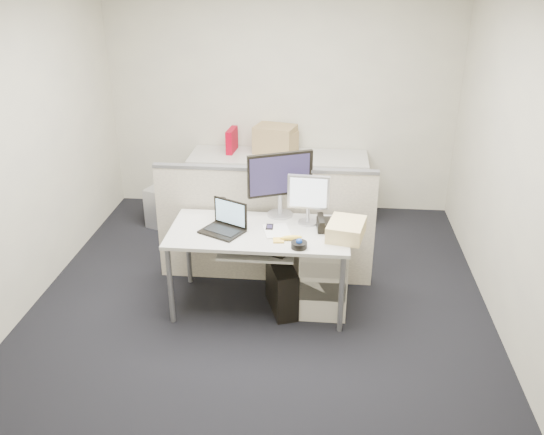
# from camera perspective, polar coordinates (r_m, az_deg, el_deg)

# --- Properties ---
(floor) EXTENTS (4.00, 4.50, 0.01)m
(floor) POSITION_cam_1_polar(r_m,az_deg,el_deg) (5.17, -1.22, -8.62)
(floor) COLOR black
(floor) RESTS_ON ground
(wall_back) EXTENTS (4.00, 0.02, 2.70)m
(wall_back) POSITION_cam_1_polar(r_m,az_deg,el_deg) (6.72, 0.92, 11.96)
(wall_back) COLOR beige
(wall_back) RESTS_ON ground
(wall_front) EXTENTS (4.00, 0.02, 2.70)m
(wall_front) POSITION_cam_1_polar(r_m,az_deg,el_deg) (2.58, -7.35, -10.79)
(wall_front) COLOR beige
(wall_front) RESTS_ON ground
(wall_left) EXTENTS (0.02, 4.50, 2.70)m
(wall_left) POSITION_cam_1_polar(r_m,az_deg,el_deg) (5.19, -24.00, 5.92)
(wall_left) COLOR beige
(wall_left) RESTS_ON ground
(wall_right) EXTENTS (0.02, 4.50, 2.70)m
(wall_right) POSITION_cam_1_polar(r_m,az_deg,el_deg) (4.77, 23.30, 4.52)
(wall_right) COLOR beige
(wall_right) RESTS_ON ground
(desk) EXTENTS (1.50, 0.75, 0.73)m
(desk) POSITION_cam_1_polar(r_m,az_deg,el_deg) (4.83, -1.30, -1.98)
(desk) COLOR #B0AEA5
(desk) RESTS_ON floor
(keyboard_tray) EXTENTS (0.62, 0.32, 0.02)m
(keyboard_tray) POSITION_cam_1_polar(r_m,az_deg,el_deg) (4.70, -1.54, -3.45)
(keyboard_tray) COLOR #B0AEA5
(keyboard_tray) RESTS_ON desk
(drawer_pedestal) EXTENTS (0.40, 0.55, 0.65)m
(drawer_pedestal) POSITION_cam_1_polar(r_m,az_deg,el_deg) (5.01, 5.09, -5.45)
(drawer_pedestal) COLOR beige
(drawer_pedestal) RESTS_ON floor
(cubicle_partition) EXTENTS (2.00, 0.06, 1.10)m
(cubicle_partition) POSITION_cam_1_polar(r_m,az_deg,el_deg) (5.28, -0.72, -0.93)
(cubicle_partition) COLOR beige
(cubicle_partition) RESTS_ON floor
(back_counter) EXTENTS (2.00, 0.60, 0.72)m
(back_counter) POSITION_cam_1_polar(r_m,az_deg,el_deg) (6.71, 0.64, 3.08)
(back_counter) COLOR beige
(back_counter) RESTS_ON floor
(monitor_main) EXTENTS (0.62, 0.43, 0.58)m
(monitor_main) POSITION_cam_1_polar(r_m,az_deg,el_deg) (4.97, 0.82, 3.27)
(monitor_main) COLOR black
(monitor_main) RESTS_ON desk
(monitor_small) EXTENTS (0.36, 0.20, 0.43)m
(monitor_small) POSITION_cam_1_polar(r_m,az_deg,el_deg) (4.85, 3.62, 1.73)
(monitor_small) COLOR #B7B7BC
(monitor_small) RESTS_ON desk
(laptop) EXTENTS (0.41, 0.37, 0.25)m
(laptop) POSITION_cam_1_polar(r_m,az_deg,el_deg) (4.73, -5.02, -0.13)
(laptop) COLOR black
(laptop) RESTS_ON desk
(trackball) EXTENTS (0.17, 0.17, 0.05)m
(trackball) POSITION_cam_1_polar(r_m,az_deg,el_deg) (4.52, 2.70, -2.74)
(trackball) COLOR black
(trackball) RESTS_ON desk
(desk_phone) EXTENTS (0.26, 0.22, 0.08)m
(desk_phone) POSITION_cam_1_polar(r_m,az_deg,el_deg) (4.83, 5.89, -0.75)
(desk_phone) COLOR black
(desk_phone) RESTS_ON desk
(paper_stack) EXTENTS (0.26, 0.31, 0.01)m
(paper_stack) POSITION_cam_1_polar(r_m,az_deg,el_deg) (4.78, 0.47, -1.34)
(paper_stack) COLOR silver
(paper_stack) RESTS_ON desk
(sticky_pad) EXTENTS (0.10, 0.10, 0.01)m
(sticky_pad) POSITION_cam_1_polar(r_m,az_deg,el_deg) (4.63, 0.65, -2.28)
(sticky_pad) COLOR gold
(sticky_pad) RESTS_ON desk
(travel_mug) EXTENTS (0.10, 0.10, 0.17)m
(travel_mug) POSITION_cam_1_polar(r_m,az_deg,el_deg) (5.02, -5.00, 0.86)
(travel_mug) COLOR black
(travel_mug) RESTS_ON desk
(banana) EXTENTS (0.19, 0.08, 0.04)m
(banana) POSITION_cam_1_polar(r_m,az_deg,el_deg) (4.64, 1.92, -2.01)
(banana) COLOR yellow
(banana) RESTS_ON desk
(cellphone) EXTENTS (0.06, 0.12, 0.02)m
(cellphone) POSITION_cam_1_polar(r_m,az_deg,el_deg) (4.84, -0.24, -0.98)
(cellphone) COLOR black
(cellphone) RESTS_ON desk
(manila_folders) EXTENTS (0.34, 0.40, 0.13)m
(manila_folders) POSITION_cam_1_polar(r_m,az_deg,el_deg) (4.71, 7.36, -1.18)
(manila_folders) COLOR #F1D48F
(manila_folders) RESTS_ON desk
(keyboard) EXTENTS (0.47, 0.33, 0.02)m
(keyboard) POSITION_cam_1_polar(r_m,az_deg,el_deg) (4.71, -0.89, -3.00)
(keyboard) COLOR black
(keyboard) RESTS_ON keyboard_tray
(pc_tower_desk) EXTENTS (0.32, 0.49, 0.43)m
(pc_tower_desk) POSITION_cam_1_polar(r_m,az_deg,el_deg) (4.99, 0.98, -6.95)
(pc_tower_desk) COLOR black
(pc_tower_desk) RESTS_ON floor
(pc_tower_spare_dark) EXTENTS (0.29, 0.44, 0.38)m
(pc_tower_spare_dark) POSITION_cam_1_polar(r_m,az_deg,el_deg) (6.67, -8.62, 1.07)
(pc_tower_spare_dark) COLOR black
(pc_tower_spare_dark) RESTS_ON floor
(pc_tower_spare_silver) EXTENTS (0.34, 0.52, 0.45)m
(pc_tower_spare_silver) POSITION_cam_1_polar(r_m,az_deg,el_deg) (6.72, -10.71, 1.42)
(pc_tower_spare_silver) COLOR #B7B7BC
(pc_tower_spare_silver) RESTS_ON floor
(cardboard_box_left) EXTENTS (0.51, 0.43, 0.33)m
(cardboard_box_left) POSITION_cam_1_polar(r_m,az_deg,el_deg) (6.65, 0.32, 7.69)
(cardboard_box_left) COLOR olive
(cardboard_box_left) RESTS_ON back_counter
(cardboard_box_right) EXTENTS (0.44, 0.39, 0.26)m
(cardboard_box_right) POSITION_cam_1_polar(r_m,az_deg,el_deg) (6.66, 0.75, 7.40)
(cardboard_box_right) COLOR olive
(cardboard_box_right) RESTS_ON back_counter
(red_binder) EXTENTS (0.10, 0.31, 0.29)m
(red_binder) POSITION_cam_1_polar(r_m,az_deg,el_deg) (6.70, -4.00, 7.56)
(red_binder) COLOR #940015
(red_binder) RESTS_ON back_counter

